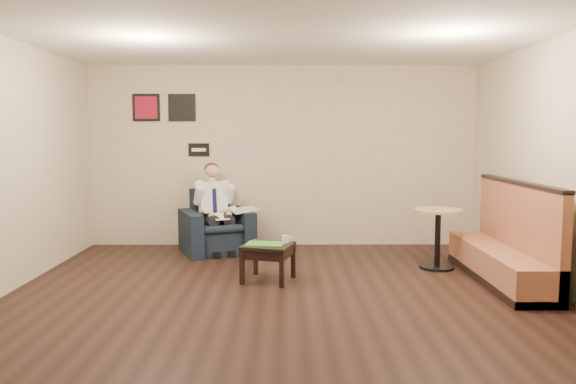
{
  "coord_description": "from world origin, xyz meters",
  "views": [
    {
      "loc": [
        0.05,
        -5.75,
        1.74
      ],
      "look_at": [
        0.08,
        1.2,
        1.02
      ],
      "focal_mm": 35.0,
      "sensor_mm": 36.0,
      "label": 1
    }
  ],
  "objects_px": {
    "banquette": "(500,232)",
    "cafe_table": "(438,239)",
    "smartphone": "(276,242)",
    "coffee_mug": "(285,239)",
    "side_table": "(268,262)",
    "armchair": "(216,221)",
    "green_folder": "(265,244)",
    "seated_man": "(218,211)"
  },
  "relations": [
    {
      "from": "armchair",
      "to": "banquette",
      "type": "xyz_separation_m",
      "value": [
        3.56,
        -1.64,
        0.13
      ]
    },
    {
      "from": "seated_man",
      "to": "cafe_table",
      "type": "xyz_separation_m",
      "value": [
        2.95,
        -0.89,
        -0.24
      ]
    },
    {
      "from": "green_folder",
      "to": "coffee_mug",
      "type": "height_order",
      "value": "coffee_mug"
    },
    {
      "from": "seated_man",
      "to": "smartphone",
      "type": "xyz_separation_m",
      "value": [
        0.86,
        -1.38,
        -0.18
      ]
    },
    {
      "from": "coffee_mug",
      "to": "cafe_table",
      "type": "relative_size",
      "value": 0.12
    },
    {
      "from": "banquette",
      "to": "seated_man",
      "type": "bearing_deg",
      "value": 156.57
    },
    {
      "from": "green_folder",
      "to": "banquette",
      "type": "bearing_deg",
      "value": 0.11
    },
    {
      "from": "armchair",
      "to": "cafe_table",
      "type": "relative_size",
      "value": 1.22
    },
    {
      "from": "side_table",
      "to": "banquette",
      "type": "distance_m",
      "value": 2.77
    },
    {
      "from": "seated_man",
      "to": "green_folder",
      "type": "xyz_separation_m",
      "value": [
        0.74,
        -1.53,
        -0.18
      ]
    },
    {
      "from": "side_table",
      "to": "smartphone",
      "type": "xyz_separation_m",
      "value": [
        0.09,
        0.14,
        0.23
      ]
    },
    {
      "from": "green_folder",
      "to": "smartphone",
      "type": "distance_m",
      "value": 0.19
    },
    {
      "from": "side_table",
      "to": "seated_man",
      "type": "bearing_deg",
      "value": 116.9
    },
    {
      "from": "seated_man",
      "to": "smartphone",
      "type": "relative_size",
      "value": 9.13
    },
    {
      "from": "side_table",
      "to": "green_folder",
      "type": "xyz_separation_m",
      "value": [
        -0.03,
        -0.01,
        0.23
      ]
    },
    {
      "from": "seated_man",
      "to": "green_folder",
      "type": "height_order",
      "value": "seated_man"
    },
    {
      "from": "armchair",
      "to": "banquette",
      "type": "relative_size",
      "value": 0.41
    },
    {
      "from": "green_folder",
      "to": "cafe_table",
      "type": "xyz_separation_m",
      "value": [
        2.22,
        0.64,
        -0.06
      ]
    },
    {
      "from": "green_folder",
      "to": "smartphone",
      "type": "bearing_deg",
      "value": 49.63
    },
    {
      "from": "green_folder",
      "to": "armchair",
      "type": "bearing_deg",
      "value": 115.45
    },
    {
      "from": "side_table",
      "to": "cafe_table",
      "type": "bearing_deg",
      "value": 16.04
    },
    {
      "from": "banquette",
      "to": "cafe_table",
      "type": "height_order",
      "value": "banquette"
    },
    {
      "from": "smartphone",
      "to": "cafe_table",
      "type": "relative_size",
      "value": 0.18
    },
    {
      "from": "green_folder",
      "to": "coffee_mug",
      "type": "xyz_separation_m",
      "value": [
        0.24,
        0.07,
        0.04
      ]
    },
    {
      "from": "armchair",
      "to": "green_folder",
      "type": "xyz_separation_m",
      "value": [
        0.78,
        -1.64,
        -0.01
      ]
    },
    {
      "from": "side_table",
      "to": "banquette",
      "type": "height_order",
      "value": "banquette"
    },
    {
      "from": "coffee_mug",
      "to": "smartphone",
      "type": "relative_size",
      "value": 0.68
    },
    {
      "from": "side_table",
      "to": "banquette",
      "type": "bearing_deg",
      "value": -0.11
    },
    {
      "from": "seated_man",
      "to": "side_table",
      "type": "height_order",
      "value": "seated_man"
    },
    {
      "from": "seated_man",
      "to": "banquette",
      "type": "height_order",
      "value": "seated_man"
    },
    {
      "from": "green_folder",
      "to": "seated_man",
      "type": "bearing_deg",
      "value": 115.72
    },
    {
      "from": "green_folder",
      "to": "cafe_table",
      "type": "relative_size",
      "value": 0.57
    },
    {
      "from": "armchair",
      "to": "banquette",
      "type": "bearing_deg",
      "value": -46.33
    },
    {
      "from": "seated_man",
      "to": "banquette",
      "type": "bearing_deg",
      "value": -45.09
    },
    {
      "from": "green_folder",
      "to": "banquette",
      "type": "xyz_separation_m",
      "value": [
        2.78,
        0.01,
        0.14
      ]
    },
    {
      "from": "smartphone",
      "to": "cafe_table",
      "type": "bearing_deg",
      "value": 39.61
    },
    {
      "from": "banquette",
      "to": "cafe_table",
      "type": "bearing_deg",
      "value": 131.83
    },
    {
      "from": "smartphone",
      "to": "coffee_mug",
      "type": "bearing_deg",
      "value": -7.1
    },
    {
      "from": "side_table",
      "to": "smartphone",
      "type": "height_order",
      "value": "smartphone"
    },
    {
      "from": "armchair",
      "to": "cafe_table",
      "type": "height_order",
      "value": "armchair"
    },
    {
      "from": "green_folder",
      "to": "smartphone",
      "type": "height_order",
      "value": "green_folder"
    },
    {
      "from": "armchair",
      "to": "seated_man",
      "type": "distance_m",
      "value": 0.21
    }
  ]
}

